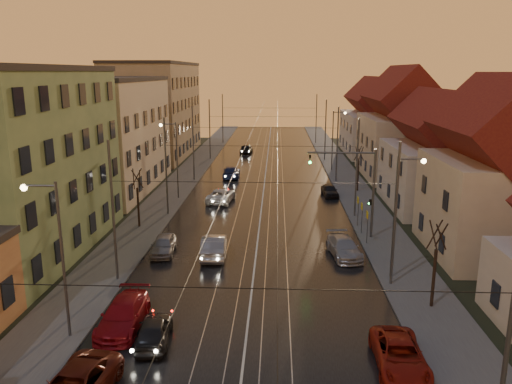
# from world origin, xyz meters

# --- Properties ---
(ground) EXTENTS (160.00, 160.00, 0.00)m
(ground) POSITION_xyz_m (0.00, 0.00, 0.00)
(ground) COLOR black
(ground) RESTS_ON ground
(road) EXTENTS (16.00, 120.00, 0.04)m
(road) POSITION_xyz_m (0.00, 40.00, 0.02)
(road) COLOR black
(road) RESTS_ON ground
(sidewalk_left) EXTENTS (4.00, 120.00, 0.15)m
(sidewalk_left) POSITION_xyz_m (-10.00, 40.00, 0.07)
(sidewalk_left) COLOR #4C4C4C
(sidewalk_left) RESTS_ON ground
(sidewalk_right) EXTENTS (4.00, 120.00, 0.15)m
(sidewalk_right) POSITION_xyz_m (10.00, 40.00, 0.07)
(sidewalk_right) COLOR #4C4C4C
(sidewalk_right) RESTS_ON ground
(tram_rail_0) EXTENTS (0.06, 120.00, 0.03)m
(tram_rail_0) POSITION_xyz_m (-2.20, 40.00, 0.06)
(tram_rail_0) COLOR gray
(tram_rail_0) RESTS_ON road
(tram_rail_1) EXTENTS (0.06, 120.00, 0.03)m
(tram_rail_1) POSITION_xyz_m (-0.77, 40.00, 0.06)
(tram_rail_1) COLOR gray
(tram_rail_1) RESTS_ON road
(tram_rail_2) EXTENTS (0.06, 120.00, 0.03)m
(tram_rail_2) POSITION_xyz_m (0.77, 40.00, 0.06)
(tram_rail_2) COLOR gray
(tram_rail_2) RESTS_ON road
(tram_rail_3) EXTENTS (0.06, 120.00, 0.03)m
(tram_rail_3) POSITION_xyz_m (2.20, 40.00, 0.06)
(tram_rail_3) COLOR gray
(tram_rail_3) RESTS_ON road
(apartment_left_1) EXTENTS (10.00, 18.00, 13.00)m
(apartment_left_1) POSITION_xyz_m (-17.50, 14.00, 6.50)
(apartment_left_1) COLOR #5D7D4F
(apartment_left_1) RESTS_ON ground
(apartment_left_2) EXTENTS (10.00, 20.00, 12.00)m
(apartment_left_2) POSITION_xyz_m (-17.50, 34.00, 6.00)
(apartment_left_2) COLOR beige
(apartment_left_2) RESTS_ON ground
(apartment_left_3) EXTENTS (10.00, 24.00, 14.00)m
(apartment_left_3) POSITION_xyz_m (-17.50, 58.00, 7.00)
(apartment_left_3) COLOR #8D7D5B
(apartment_left_3) RESTS_ON ground
(house_right_1) EXTENTS (8.67, 10.20, 10.80)m
(house_right_1) POSITION_xyz_m (17.00, 15.00, 5.45)
(house_right_1) COLOR #BAAA8F
(house_right_1) RESTS_ON ground
(house_right_2) EXTENTS (9.18, 12.24, 9.20)m
(house_right_2) POSITION_xyz_m (17.00, 28.00, 4.64)
(house_right_2) COLOR beige
(house_right_2) RESTS_ON ground
(house_right_3) EXTENTS (9.18, 14.28, 11.50)m
(house_right_3) POSITION_xyz_m (17.00, 43.00, 5.80)
(house_right_3) COLOR #BAAA8F
(house_right_3) RESTS_ON ground
(house_right_4) EXTENTS (9.18, 16.32, 10.00)m
(house_right_4) POSITION_xyz_m (17.00, 61.00, 5.05)
(house_right_4) COLOR beige
(house_right_4) RESTS_ON ground
(catenary_pole_r_0) EXTENTS (0.16, 0.16, 9.00)m
(catenary_pole_r_0) POSITION_xyz_m (8.60, -6.00, 4.50)
(catenary_pole_r_0) COLOR #595B60
(catenary_pole_r_0) RESTS_ON ground
(catenary_pole_l_1) EXTENTS (0.16, 0.16, 9.00)m
(catenary_pole_l_1) POSITION_xyz_m (-8.60, 9.00, 4.50)
(catenary_pole_l_1) COLOR #595B60
(catenary_pole_l_1) RESTS_ON ground
(catenary_pole_r_1) EXTENTS (0.16, 0.16, 9.00)m
(catenary_pole_r_1) POSITION_xyz_m (8.60, 9.00, 4.50)
(catenary_pole_r_1) COLOR #595B60
(catenary_pole_r_1) RESTS_ON ground
(catenary_pole_l_2) EXTENTS (0.16, 0.16, 9.00)m
(catenary_pole_l_2) POSITION_xyz_m (-8.60, 24.00, 4.50)
(catenary_pole_l_2) COLOR #595B60
(catenary_pole_l_2) RESTS_ON ground
(catenary_pole_r_2) EXTENTS (0.16, 0.16, 9.00)m
(catenary_pole_r_2) POSITION_xyz_m (8.60, 24.00, 4.50)
(catenary_pole_r_2) COLOR #595B60
(catenary_pole_r_2) RESTS_ON ground
(catenary_pole_l_3) EXTENTS (0.16, 0.16, 9.00)m
(catenary_pole_l_3) POSITION_xyz_m (-8.60, 39.00, 4.50)
(catenary_pole_l_3) COLOR #595B60
(catenary_pole_l_3) RESTS_ON ground
(catenary_pole_r_3) EXTENTS (0.16, 0.16, 9.00)m
(catenary_pole_r_3) POSITION_xyz_m (8.60, 39.00, 4.50)
(catenary_pole_r_3) COLOR #595B60
(catenary_pole_r_3) RESTS_ON ground
(catenary_pole_l_4) EXTENTS (0.16, 0.16, 9.00)m
(catenary_pole_l_4) POSITION_xyz_m (-8.60, 54.00, 4.50)
(catenary_pole_l_4) COLOR #595B60
(catenary_pole_l_4) RESTS_ON ground
(catenary_pole_r_4) EXTENTS (0.16, 0.16, 9.00)m
(catenary_pole_r_4) POSITION_xyz_m (8.60, 54.00, 4.50)
(catenary_pole_r_4) COLOR #595B60
(catenary_pole_r_4) RESTS_ON ground
(catenary_pole_l_5) EXTENTS (0.16, 0.16, 9.00)m
(catenary_pole_l_5) POSITION_xyz_m (-8.60, 72.00, 4.50)
(catenary_pole_l_5) COLOR #595B60
(catenary_pole_l_5) RESTS_ON ground
(catenary_pole_r_5) EXTENTS (0.16, 0.16, 9.00)m
(catenary_pole_r_5) POSITION_xyz_m (8.60, 72.00, 4.50)
(catenary_pole_r_5) COLOR #595B60
(catenary_pole_r_5) RESTS_ON ground
(street_lamp_0) EXTENTS (1.75, 0.32, 8.00)m
(street_lamp_0) POSITION_xyz_m (-9.10, 2.00, 4.89)
(street_lamp_0) COLOR #595B60
(street_lamp_0) RESTS_ON ground
(street_lamp_1) EXTENTS (1.75, 0.32, 8.00)m
(street_lamp_1) POSITION_xyz_m (9.10, 10.00, 4.89)
(street_lamp_1) COLOR #595B60
(street_lamp_1) RESTS_ON ground
(street_lamp_2) EXTENTS (1.75, 0.32, 8.00)m
(street_lamp_2) POSITION_xyz_m (-9.10, 30.00, 4.89)
(street_lamp_2) COLOR #595B60
(street_lamp_2) RESTS_ON ground
(street_lamp_3) EXTENTS (1.75, 0.32, 8.00)m
(street_lamp_3) POSITION_xyz_m (9.10, 46.00, 4.89)
(street_lamp_3) COLOR #595B60
(street_lamp_3) RESTS_ON ground
(traffic_light_mast) EXTENTS (5.30, 0.32, 7.20)m
(traffic_light_mast) POSITION_xyz_m (7.99, 18.00, 4.60)
(traffic_light_mast) COLOR #595B60
(traffic_light_mast) RESTS_ON ground
(bare_tree_0) EXTENTS (1.09, 1.09, 5.11)m
(bare_tree_0) POSITION_xyz_m (-10.20, 20.00, 2.49)
(bare_tree_0) COLOR black
(bare_tree_0) RESTS_ON ground
(bare_tree_1) EXTENTS (1.09, 1.09, 5.11)m
(bare_tree_1) POSITION_xyz_m (10.20, 6.00, 2.49)
(bare_tree_1) COLOR black
(bare_tree_1) RESTS_ON ground
(bare_tree_2) EXTENTS (1.09, 1.09, 5.11)m
(bare_tree_2) POSITION_xyz_m (10.40, 34.00, 2.49)
(bare_tree_2) COLOR black
(bare_tree_2) RESTS_ON ground
(driving_car_0) EXTENTS (1.92, 3.99, 1.31)m
(driving_car_0) POSITION_xyz_m (-4.48, 1.72, 0.66)
(driving_car_0) COLOR black
(driving_car_0) RESTS_ON ground
(driving_car_1) EXTENTS (1.93, 4.83, 1.56)m
(driving_car_1) POSITION_xyz_m (-3.02, 13.61, 0.78)
(driving_car_1) COLOR gray
(driving_car_1) RESTS_ON ground
(driving_car_2) EXTENTS (2.83, 5.13, 1.36)m
(driving_car_2) POSITION_xyz_m (-4.21, 28.98, 0.68)
(driving_car_2) COLOR silver
(driving_car_2) RESTS_ON ground
(driving_car_3) EXTENTS (2.15, 4.99, 1.43)m
(driving_car_3) POSITION_xyz_m (-4.22, 40.98, 0.72)
(driving_car_3) COLOR #1A254F
(driving_car_3) RESTS_ON ground
(driving_car_4) EXTENTS (2.09, 4.57, 1.52)m
(driving_car_4) POSITION_xyz_m (-3.53, 60.08, 0.76)
(driving_car_4) COLOR black
(driving_car_4) RESTS_ON ground
(parked_left_2) EXTENTS (2.04, 4.95, 1.43)m
(parked_left_2) POSITION_xyz_m (-6.42, 3.13, 0.72)
(parked_left_2) COLOR maroon
(parked_left_2) RESTS_ON ground
(parked_left_3) EXTENTS (1.88, 4.04, 1.34)m
(parked_left_3) POSITION_xyz_m (-6.75, 13.96, 0.67)
(parked_left_3) COLOR gray
(parked_left_3) RESTS_ON ground
(parked_right_0) EXTENTS (2.25, 4.69, 1.29)m
(parked_right_0) POSITION_xyz_m (7.00, 0.05, 0.65)
(parked_right_0) COLOR maroon
(parked_right_0) RESTS_ON ground
(parked_right_1) EXTENTS (2.50, 4.89, 1.36)m
(parked_right_1) POSITION_xyz_m (6.33, 13.97, 0.68)
(parked_right_1) COLOR #A4A4A9
(parked_right_1) RESTS_ON ground
(parked_right_2) EXTENTS (1.83, 3.77, 1.24)m
(parked_right_2) POSITION_xyz_m (7.13, 31.96, 0.62)
(parked_right_2) COLOR black
(parked_right_2) RESTS_ON ground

